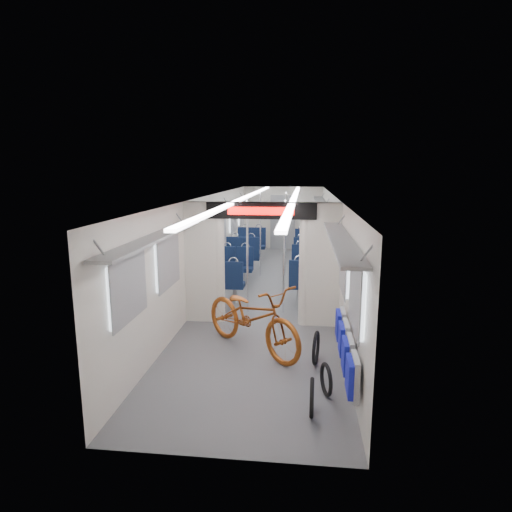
{
  "coord_description": "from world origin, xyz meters",
  "views": [
    {
      "loc": [
        0.77,
        -9.77,
        2.85
      ],
      "look_at": [
        -0.15,
        -1.59,
        1.21
      ],
      "focal_mm": 30.0,
      "sensor_mm": 36.0,
      "label": 1
    }
  ],
  "objects_px": {
    "seat_bay_far_right": "(308,246)",
    "stanchion_far_right": "(285,235)",
    "bicycle": "(252,317)",
    "flip_bench": "(346,347)",
    "bike_hoop_a": "(312,400)",
    "stanchion_near_right": "(284,258)",
    "bike_hoop_b": "(326,381)",
    "bike_hoop_c": "(316,349)",
    "stanchion_far_left": "(260,235)",
    "seat_bay_near_left": "(230,271)",
    "seat_bay_far_left": "(248,247)",
    "stanchion_near_left": "(247,257)",
    "seat_bay_near_right": "(310,270)"
  },
  "relations": [
    {
      "from": "bicycle",
      "to": "stanchion_near_left",
      "type": "xyz_separation_m",
      "value": [
        -0.33,
        1.91,
        0.58
      ]
    },
    {
      "from": "seat_bay_far_left",
      "to": "stanchion_far_right",
      "type": "xyz_separation_m",
      "value": [
        1.22,
        -1.36,
        0.59
      ]
    },
    {
      "from": "seat_bay_near_left",
      "to": "stanchion_near_right",
      "type": "relative_size",
      "value": 0.85
    },
    {
      "from": "stanchion_far_right",
      "to": "flip_bench",
      "type": "bearing_deg",
      "value": -80.16
    },
    {
      "from": "flip_bench",
      "to": "stanchion_far_right",
      "type": "xyz_separation_m",
      "value": [
        -1.07,
        6.18,
        0.57
      ]
    },
    {
      "from": "seat_bay_near_right",
      "to": "bike_hoop_b",
      "type": "bearing_deg",
      "value": -88.03
    },
    {
      "from": "seat_bay_far_right",
      "to": "stanchion_far_right",
      "type": "bearing_deg",
      "value": -110.15
    },
    {
      "from": "bicycle",
      "to": "seat_bay_far_left",
      "type": "height_order",
      "value": "seat_bay_far_left"
    },
    {
      "from": "flip_bench",
      "to": "seat_bay_near_left",
      "type": "distance_m",
      "value": 4.92
    },
    {
      "from": "flip_bench",
      "to": "seat_bay_near_left",
      "type": "bearing_deg",
      "value": 117.72
    },
    {
      "from": "flip_bench",
      "to": "stanchion_far_right",
      "type": "height_order",
      "value": "stanchion_far_right"
    },
    {
      "from": "stanchion_far_left",
      "to": "bike_hoop_b",
      "type": "bearing_deg",
      "value": -76.73
    },
    {
      "from": "seat_bay_far_left",
      "to": "flip_bench",
      "type": "bearing_deg",
      "value": -73.12
    },
    {
      "from": "bike_hoop_a",
      "to": "stanchion_near_right",
      "type": "distance_m",
      "value": 3.91
    },
    {
      "from": "seat_bay_near_left",
      "to": "stanchion_far_right",
      "type": "xyz_separation_m",
      "value": [
        1.22,
        1.82,
        0.62
      ]
    },
    {
      "from": "bike_hoop_a",
      "to": "bike_hoop_c",
      "type": "bearing_deg",
      "value": 86.54
    },
    {
      "from": "flip_bench",
      "to": "bike_hoop_b",
      "type": "xyz_separation_m",
      "value": [
        -0.25,
        -0.22,
        -0.39
      ]
    },
    {
      "from": "bike_hoop_a",
      "to": "seat_bay_near_right",
      "type": "xyz_separation_m",
      "value": [
        0.03,
        5.29,
        0.33
      ]
    },
    {
      "from": "bike_hoop_a",
      "to": "stanchion_far_right",
      "type": "distance_m",
      "value": 7.0
    },
    {
      "from": "bike_hoop_c",
      "to": "stanchion_far_right",
      "type": "xyz_separation_m",
      "value": [
        -0.71,
        5.5,
        0.92
      ]
    },
    {
      "from": "seat_bay_near_right",
      "to": "bike_hoop_c",
      "type": "bearing_deg",
      "value": -89.15
    },
    {
      "from": "bike_hoop_c",
      "to": "seat_bay_far_left",
      "type": "bearing_deg",
      "value": 105.69
    },
    {
      "from": "seat_bay_near_right",
      "to": "stanchion_far_right",
      "type": "xyz_separation_m",
      "value": [
        -0.65,
        1.62,
        0.6
      ]
    },
    {
      "from": "bicycle",
      "to": "flip_bench",
      "type": "relative_size",
      "value": 1.04
    },
    {
      "from": "seat_bay_near_left",
      "to": "stanchion_far_right",
      "type": "height_order",
      "value": "stanchion_far_right"
    },
    {
      "from": "seat_bay_far_right",
      "to": "bicycle",
      "type": "bearing_deg",
      "value": -97.91
    },
    {
      "from": "bike_hoop_c",
      "to": "seat_bay_far_left",
      "type": "relative_size",
      "value": 0.24
    },
    {
      "from": "bike_hoop_a",
      "to": "bike_hoop_c",
      "type": "relative_size",
      "value": 0.91
    },
    {
      "from": "bike_hoop_a",
      "to": "stanchion_far_right",
      "type": "bearing_deg",
      "value": 95.17
    },
    {
      "from": "seat_bay_far_left",
      "to": "seat_bay_far_right",
      "type": "distance_m",
      "value": 1.92
    },
    {
      "from": "bike_hoop_a",
      "to": "stanchion_near_left",
      "type": "distance_m",
      "value": 4.04
    },
    {
      "from": "bike_hoop_a",
      "to": "stanchion_far_left",
      "type": "distance_m",
      "value": 7.03
    },
    {
      "from": "stanchion_near_right",
      "to": "stanchion_far_left",
      "type": "xyz_separation_m",
      "value": [
        -0.79,
        3.09,
        0.0
      ]
    },
    {
      "from": "stanchion_far_right",
      "to": "seat_bay_near_left",
      "type": "bearing_deg",
      "value": -123.75
    },
    {
      "from": "bicycle",
      "to": "stanchion_near_left",
      "type": "distance_m",
      "value": 2.02
    },
    {
      "from": "bicycle",
      "to": "seat_bay_near_left",
      "type": "height_order",
      "value": "bicycle"
    },
    {
      "from": "bike_hoop_c",
      "to": "stanchion_far_left",
      "type": "height_order",
      "value": "stanchion_far_left"
    },
    {
      "from": "bike_hoop_a",
      "to": "stanchion_far_left",
      "type": "bearing_deg",
      "value": 100.79
    },
    {
      "from": "bike_hoop_b",
      "to": "bike_hoop_a",
      "type": "bearing_deg",
      "value": -110.88
    },
    {
      "from": "seat_bay_far_right",
      "to": "stanchion_far_left",
      "type": "xyz_separation_m",
      "value": [
        -1.33,
        -1.84,
        0.62
      ]
    },
    {
      "from": "bike_hoop_a",
      "to": "bike_hoop_b",
      "type": "distance_m",
      "value": 0.54
    },
    {
      "from": "seat_bay_far_left",
      "to": "seat_bay_near_right",
      "type": "bearing_deg",
      "value": -57.89
    },
    {
      "from": "seat_bay_far_right",
      "to": "bike_hoop_a",
      "type": "bearing_deg",
      "value": -90.18
    },
    {
      "from": "stanchion_near_left",
      "to": "stanchion_far_right",
      "type": "height_order",
      "value": "same"
    },
    {
      "from": "stanchion_near_right",
      "to": "stanchion_far_left",
      "type": "distance_m",
      "value": 3.19
    },
    {
      "from": "seat_bay_near_right",
      "to": "bike_hoop_a",
      "type": "bearing_deg",
      "value": -90.3
    },
    {
      "from": "bike_hoop_b",
      "to": "stanchion_near_right",
      "type": "xyz_separation_m",
      "value": [
        -0.71,
        3.25,
        0.96
      ]
    },
    {
      "from": "seat_bay_far_right",
      "to": "seat_bay_near_right",
      "type": "bearing_deg",
      "value": -90.0
    },
    {
      "from": "bicycle",
      "to": "flip_bench",
      "type": "height_order",
      "value": "bicycle"
    },
    {
      "from": "seat_bay_near_left",
      "to": "stanchion_near_right",
      "type": "bearing_deg",
      "value": -44.98
    }
  ]
}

